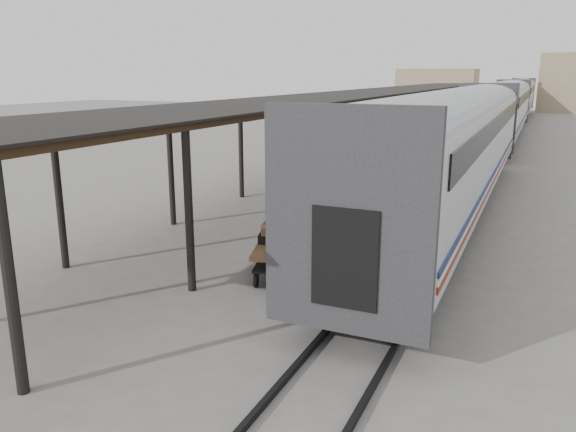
# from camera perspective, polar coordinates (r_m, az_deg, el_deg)

# --- Properties ---
(ground) EXTENTS (160.00, 160.00, 0.00)m
(ground) POSITION_cam_1_polar(r_m,az_deg,el_deg) (15.06, -1.14, -5.74)
(ground) COLOR slate
(ground) RESTS_ON ground
(train) EXTENTS (3.45, 76.01, 4.01)m
(train) POSITION_cam_1_polar(r_m,az_deg,el_deg) (46.74, 20.97, 10.28)
(train) COLOR silver
(train) RESTS_ON ground
(canopy) EXTENTS (4.90, 64.30, 4.15)m
(canopy) POSITION_cam_1_polar(r_m,az_deg,el_deg) (38.00, 9.97, 12.28)
(canopy) COLOR #422B19
(canopy) RESTS_ON ground
(rails) EXTENTS (1.54, 150.00, 0.12)m
(rails) POSITION_cam_1_polar(r_m,az_deg,el_deg) (47.15, 20.71, 7.10)
(rails) COLOR black
(rails) RESTS_ON ground
(building_left) EXTENTS (12.00, 8.00, 6.00)m
(building_left) POSITION_cam_1_polar(r_m,az_deg,el_deg) (96.17, 14.91, 12.45)
(building_left) COLOR tan
(building_left) RESTS_ON ground
(baggage_cart) EXTENTS (1.90, 2.66, 0.86)m
(baggage_cart) POSITION_cam_1_polar(r_m,az_deg,el_deg) (14.66, -0.68, -3.62)
(baggage_cart) COLOR brown
(baggage_cart) RESTS_ON ground
(suitcase_stack) EXTENTS (1.22, 1.34, 0.58)m
(suitcase_stack) POSITION_cam_1_polar(r_m,az_deg,el_deg) (14.91, -1.00, -1.62)
(suitcase_stack) COLOR #3E3E41
(suitcase_stack) RESTS_ON baggage_cart
(luggage_tug) EXTENTS (1.35, 1.63, 1.24)m
(luggage_tug) POSITION_cam_1_polar(r_m,az_deg,el_deg) (35.53, 9.23, 6.63)
(luggage_tug) COLOR maroon
(luggage_tug) RESTS_ON ground
(porter) EXTENTS (0.57, 0.68, 1.60)m
(porter) POSITION_cam_1_polar(r_m,az_deg,el_deg) (13.71, -0.88, -0.48)
(porter) COLOR navy
(porter) RESTS_ON baggage_cart
(pedestrian) EXTENTS (1.03, 0.74, 1.62)m
(pedestrian) POSITION_cam_1_polar(r_m,az_deg,el_deg) (29.52, 5.24, 5.71)
(pedestrian) COLOR black
(pedestrian) RESTS_ON ground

